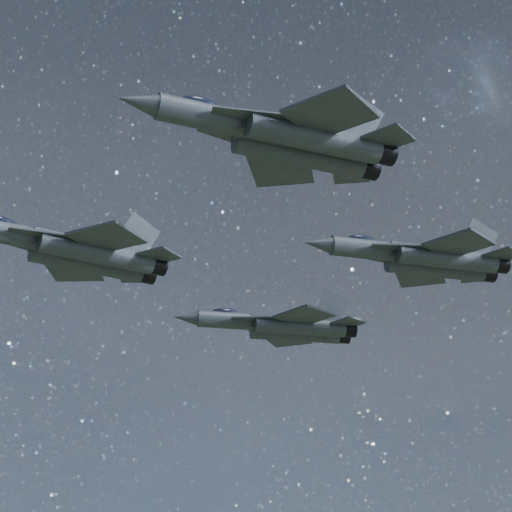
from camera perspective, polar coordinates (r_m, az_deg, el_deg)
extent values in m
cylinder|color=#31383E|center=(67.42, -15.73, 1.34)|extent=(8.25, 4.09, 1.71)
ellipsoid|color=#1B2031|center=(67.49, -16.72, 2.20)|extent=(2.83, 1.89, 0.84)
cube|color=#31383E|center=(68.79, -11.18, 0.35)|extent=(9.06, 4.29, 1.42)
cylinder|color=#31383E|center=(67.76, -10.55, 0.21)|extent=(9.29, 4.42, 1.71)
cylinder|color=#31383E|center=(69.68, -11.18, -0.41)|extent=(9.29, 4.42, 1.71)
cylinder|color=black|center=(69.41, -6.66, -0.61)|extent=(1.84, 1.94, 1.58)
cylinder|color=black|center=(71.29, -7.37, -1.19)|extent=(1.84, 1.94, 1.58)
cube|color=#31383E|center=(66.48, -13.77, 1.36)|extent=(5.80, 1.86, 0.13)
cube|color=#31383E|center=(69.11, -14.50, 0.47)|extent=(5.58, 3.79, 0.13)
cube|color=#31383E|center=(65.50, -9.92, 1.21)|extent=(6.29, 6.22, 0.22)
cube|color=#31383E|center=(72.03, -12.03, -0.91)|extent=(5.20, 5.60, 0.22)
cube|color=#31383E|center=(68.12, -6.50, 0.02)|extent=(3.72, 3.71, 0.16)
cube|color=#31383E|center=(72.45, -8.12, -1.33)|extent=(3.05, 3.22, 0.16)
cube|color=#31383E|center=(69.35, -7.89, 1.35)|extent=(3.76, 1.03, 3.90)
cube|color=#31383E|center=(71.69, -8.74, 0.56)|extent=(3.59, 1.61, 3.90)
cylinder|color=#31383E|center=(77.38, -1.21, -4.35)|extent=(7.33, 1.70, 1.54)
cone|color=#31383E|center=(76.76, -4.70, -4.12)|extent=(2.40, 1.43, 1.38)
ellipsoid|color=#1B2031|center=(77.44, -2.07, -3.78)|extent=(2.37, 1.09, 0.76)
cube|color=#31383E|center=(78.36, 2.50, -4.61)|extent=(8.11, 1.66, 1.28)
cylinder|color=#31383E|center=(77.40, 2.96, -4.71)|extent=(8.31, 1.73, 1.54)
cylinder|color=#31383E|center=(79.22, 2.61, -5.15)|extent=(8.31, 1.73, 1.54)
cylinder|color=black|center=(78.58, 6.18, -4.89)|extent=(1.31, 1.45, 1.42)
cylinder|color=black|center=(80.37, 5.77, -5.32)|extent=(1.31, 1.45, 1.42)
cube|color=#31383E|center=(76.41, 0.28, -4.20)|extent=(5.24, 2.15, 0.12)
cube|color=#31383E|center=(78.89, -0.10, -4.81)|extent=(5.23, 1.93, 0.12)
cube|color=#31383E|center=(75.24, 3.24, -4.00)|extent=(5.38, 5.56, 0.20)
cube|color=#31383E|center=(81.42, 2.09, -5.52)|extent=(5.46, 5.60, 0.20)
cube|color=#31383E|center=(77.37, 6.17, -4.45)|extent=(3.17, 3.25, 0.15)
cube|color=#31383E|center=(81.49, 5.25, -5.45)|extent=(3.22, 3.28, 0.15)
cube|color=#31383E|center=(78.49, 5.00, -3.47)|extent=(3.42, 0.51, 3.51)
cube|color=#31383E|center=(80.73, 4.53, -4.05)|extent=(3.43, 0.46, 3.51)
cylinder|color=#31383E|center=(53.57, -2.48, 9.07)|extent=(8.13, 3.02, 1.68)
cone|color=#31383E|center=(52.35, -7.89, 10.13)|extent=(2.80, 1.93, 1.51)
ellipsoid|color=#1B2031|center=(53.65, -3.79, 10.07)|extent=(2.72, 1.55, 0.83)
cube|color=#31383E|center=(55.38, 3.01, 7.85)|extent=(8.97, 3.11, 1.40)
cylinder|color=#31383E|center=(54.46, 3.92, 7.86)|extent=(9.19, 3.21, 1.68)
cylinder|color=#31383E|center=(56.13, 2.96, 6.82)|extent=(9.19, 3.21, 1.68)
cylinder|color=black|center=(56.57, 8.47, 6.81)|extent=(1.64, 1.77, 1.55)
cylinder|color=black|center=(58.17, 7.40, 5.85)|extent=(1.64, 1.77, 1.55)
cube|color=#31383E|center=(52.93, 0.06, 9.31)|extent=(5.62, 1.29, 0.13)
cube|color=#31383E|center=(55.23, -1.10, 7.82)|extent=(5.65, 3.10, 0.13)
cube|color=#31383E|center=(52.54, 4.95, 9.43)|extent=(6.13, 6.18, 0.22)
cube|color=#31383E|center=(58.20, 1.68, 5.88)|extent=(5.53, 5.83, 0.22)
cube|color=#31383E|center=(55.45, 8.80, 7.75)|extent=(3.62, 3.65, 0.16)
cube|color=#31383E|center=(59.15, 6.36, 5.52)|extent=(3.25, 3.38, 0.16)
cube|color=#31383E|center=(56.60, 6.87, 9.11)|extent=(3.75, 0.64, 3.83)
cube|color=#31383E|center=(58.60, 5.60, 7.83)|extent=(3.66, 1.11, 3.83)
cylinder|color=#31383E|center=(69.83, 7.98, 0.39)|extent=(7.67, 1.96, 1.60)
cone|color=#31383E|center=(68.15, 4.15, 0.82)|extent=(2.53, 1.55, 1.44)
ellipsoid|color=#1B2031|center=(69.69, 7.01, 1.07)|extent=(2.50, 1.19, 0.79)
cube|color=#31383E|center=(71.96, 11.92, -0.10)|extent=(8.49, 1.94, 1.34)
cylinder|color=#31383E|center=(71.13, 12.61, -0.16)|extent=(8.70, 2.01, 1.60)
cylinder|color=#31383E|center=(72.81, 11.88, -0.77)|extent=(8.70, 2.01, 1.60)
cylinder|color=black|center=(73.36, 15.89, -0.53)|extent=(1.41, 1.54, 1.48)
cylinder|color=black|center=(74.99, 15.12, -1.11)|extent=(1.41, 1.54, 1.48)
cube|color=#31383E|center=(69.34, 9.84, 0.57)|extent=(5.45, 1.89, 0.12)
cube|color=#31383E|center=(71.65, 8.93, -0.28)|extent=(5.46, 2.37, 0.12)
cube|color=#31383E|center=(69.13, 13.36, 0.78)|extent=(5.73, 5.86, 0.21)
cube|color=#31383E|center=(74.84, 10.90, -1.30)|extent=(5.57, 5.77, 0.21)
cube|color=#31383E|center=(72.18, 16.12, 0.04)|extent=(3.38, 3.44, 0.15)
cube|color=#31383E|center=(75.93, 14.34, -1.31)|extent=(3.28, 3.37, 0.15)
cube|color=#31383E|center=(73.05, 14.65, 1.09)|extent=(3.58, 0.50, 3.66)
cube|color=#31383E|center=(75.09, 13.71, 0.32)|extent=(3.56, 0.62, 3.66)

